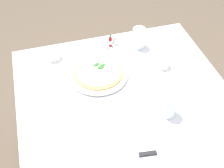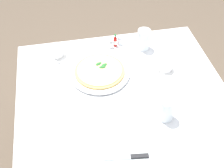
{
  "view_description": "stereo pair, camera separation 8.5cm",
  "coord_description": "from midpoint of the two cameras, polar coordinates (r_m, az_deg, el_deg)",
  "views": [
    {
      "loc": [
        0.32,
        0.87,
        1.81
      ],
      "look_at": [
        0.05,
        -0.1,
        0.76
      ],
      "focal_mm": 46.36,
      "sensor_mm": 36.0,
      "label": 1
    },
    {
      "loc": [
        0.24,
        0.89,
        1.81
      ],
      "look_at": [
        0.05,
        -0.1,
        0.76
      ],
      "focal_mm": 46.36,
      "sensor_mm": 36.0,
      "label": 2
    }
  ],
  "objects": [
    {
      "name": "napkin_folded",
      "position": [
        1.23,
        5.2,
        -14.51
      ],
      "size": [
        0.24,
        0.18,
        0.02
      ],
      "rotation": [
        0.0,
        0.0,
        -0.24
      ],
      "color": "white",
      "rests_on": "dining_table"
    },
    {
      "name": "dinner_knife",
      "position": [
        1.22,
        5.11,
        -14.2
      ],
      "size": [
        0.2,
        0.04,
        0.01
      ],
      "rotation": [
        0.0,
        0.0,
        -0.13
      ],
      "color": "silver",
      "rests_on": "napkin_folded"
    },
    {
      "name": "water_glass_near_left",
      "position": [
        1.34,
        12.48,
        -5.12
      ],
      "size": [
        0.07,
        0.07,
        0.12
      ],
      "color": "white",
      "rests_on": "dining_table"
    },
    {
      "name": "coffee_cup_left_edge",
      "position": [
        1.65,
        -9.28,
        6.27
      ],
      "size": [
        0.13,
        0.13,
        0.07
      ],
      "color": "white",
      "rests_on": "dining_table"
    },
    {
      "name": "pizza",
      "position": [
        1.53,
        -0.86,
        2.61
      ],
      "size": [
        0.27,
        0.27,
        0.02
      ],
      "color": "#DBAD60",
      "rests_on": "pizza_plate"
    },
    {
      "name": "pizza_plate",
      "position": [
        1.54,
        -0.86,
        2.23
      ],
      "size": [
        0.32,
        0.32,
        0.02
      ],
      "color": "white",
      "rests_on": "dining_table"
    },
    {
      "name": "water_glass_right_edge",
      "position": [
        1.69,
        7.69,
        8.47
      ],
      "size": [
        0.08,
        0.08,
        0.12
      ],
      "color": "white",
      "rests_on": "dining_table"
    },
    {
      "name": "coffee_cup_center_back",
      "position": [
        1.58,
        11.93,
        3.36
      ],
      "size": [
        0.13,
        0.13,
        0.06
      ],
      "color": "white",
      "rests_on": "dining_table"
    },
    {
      "name": "hot_sauce_bottle",
      "position": [
        1.71,
        2.07,
        8.4
      ],
      "size": [
        0.02,
        0.02,
        0.08
      ],
      "color": "#B7140F",
      "rests_on": "dining_table"
    },
    {
      "name": "pepper_shaker",
      "position": [
        1.72,
        2.91,
        8.46
      ],
      "size": [
        0.03,
        0.03,
        0.06
      ],
      "color": "white",
      "rests_on": "dining_table"
    },
    {
      "name": "salt_shaker",
      "position": [
        1.7,
        1.21,
        7.84
      ],
      "size": [
        0.03,
        0.03,
        0.06
      ],
      "color": "white",
      "rests_on": "dining_table"
    },
    {
      "name": "dining_table",
      "position": [
        1.53,
        4.08,
        -6.64
      ],
      "size": [
        1.06,
        1.06,
        0.74
      ],
      "color": "white",
      "rests_on": "ground_plane"
    }
  ]
}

